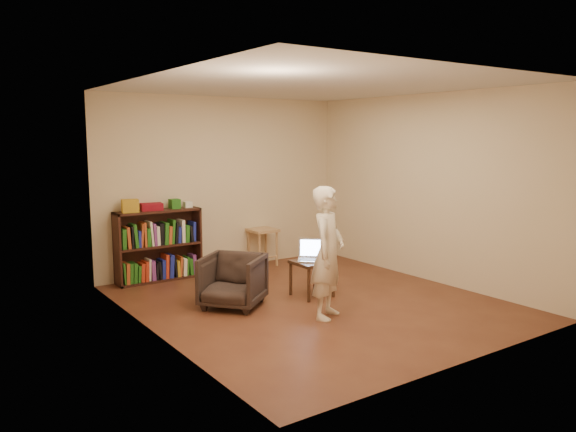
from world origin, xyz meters
TOP-DOWN VIEW (x-y plane):
  - floor at (0.00, 0.00)m, footprint 4.50×4.50m
  - ceiling at (0.00, 0.00)m, footprint 4.50×4.50m
  - wall_back at (0.00, 2.25)m, footprint 4.00×0.00m
  - wall_left at (-2.00, 0.00)m, footprint 0.00×4.50m
  - wall_right at (2.00, 0.00)m, footprint 0.00×4.50m
  - bookshelf at (-1.14, 2.09)m, footprint 1.20×0.30m
  - box_yellow at (-1.53, 2.05)m, footprint 0.24×0.19m
  - red_cloth at (-1.21, 2.10)m, footprint 0.33×0.27m
  - box_green at (-0.87, 2.09)m, footprint 0.13×0.13m
  - box_white at (-0.67, 2.10)m, footprint 0.11×0.11m
  - stool at (0.55, 2.03)m, footprint 0.40×0.40m
  - armchair at (-0.89, 0.40)m, footprint 0.96×0.96m
  - side_table at (0.15, 0.22)m, footprint 0.45×0.45m
  - laptop at (0.18, 0.26)m, footprint 0.45×0.44m
  - person at (-0.21, -0.54)m, footprint 0.64×0.59m

SIDE VIEW (x-z plane):
  - floor at x=0.00m, z-range 0.00..0.00m
  - armchair at x=-0.89m, z-range 0.00..0.63m
  - side_table at x=0.15m, z-range 0.15..0.61m
  - bookshelf at x=-1.14m, z-range -0.06..0.94m
  - stool at x=0.55m, z-range 0.18..0.76m
  - laptop at x=0.18m, z-range 0.38..0.65m
  - person at x=-0.21m, z-range 0.00..1.48m
  - box_white at x=-0.67m, z-range 1.00..1.09m
  - red_cloth at x=-1.21m, z-range 1.00..1.10m
  - box_green at x=-0.87m, z-range 1.00..1.13m
  - box_yellow at x=-1.53m, z-range 1.00..1.18m
  - wall_back at x=0.00m, z-range -0.70..3.30m
  - wall_left at x=-2.00m, z-range -0.95..3.55m
  - wall_right at x=2.00m, z-range -0.95..3.55m
  - ceiling at x=0.00m, z-range 2.60..2.60m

